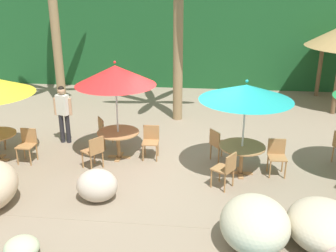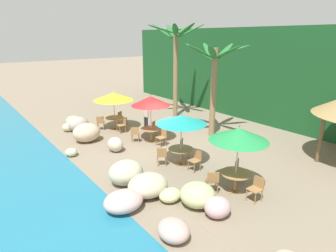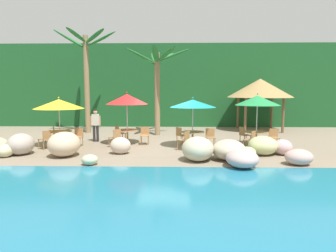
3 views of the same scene
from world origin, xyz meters
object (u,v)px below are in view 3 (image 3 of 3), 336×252
Objects in this scene: chair_green_seaward at (274,136)px; chair_green_inland at (244,134)px; chair_teal_seaward at (210,136)px; dining_table_red at (127,132)px; chair_yellow_left at (46,138)px; chair_red_seaward at (145,134)px; chair_green_left at (251,139)px; palm_tree_nearest at (86,62)px; umbrella_teal at (193,103)px; waiter_in_white at (96,123)px; umbrella_green at (257,100)px; dining_table_yellow at (60,134)px; palapa_hut at (260,88)px; dining_table_teal at (193,134)px; chair_teal_left at (185,139)px; chair_red_left at (116,137)px; chair_teal_inland at (180,134)px; chair_yellow_seaward at (78,136)px; palm_tree_second at (157,74)px; umbrella_yellow at (59,104)px; dining_table_green at (256,134)px; umbrella_red at (127,99)px; chair_red_inland at (119,133)px; chair_yellow_inland at (56,134)px.

chair_green_seaward and chair_green_inland have the same top height.
dining_table_red is at bearing 173.22° from chair_teal_seaward.
chair_yellow_left and chair_red_seaward have the same top height.
palm_tree_nearest is at bearing 148.23° from chair_green_left.
umbrella_teal is 1.39× the size of waiter_in_white.
umbrella_green reaches higher than waiter_in_white.
chair_red_seaward is at bearing 8.98° from dining_table_yellow.
dining_table_yellow is at bearing 64.05° from chair_yellow_left.
palm_tree_nearest reaches higher than umbrella_teal.
dining_table_red is at bearing -144.47° from palapa_hut.
chair_teal_left reaches higher than dining_table_teal.
chair_red_left and chair_teal_inland have the same top height.
chair_yellow_left is 0.51× the size of waiter_in_white.
palm_tree_second is at bearing 46.67° from chair_yellow_seaward.
chair_red_seaward is 1.54m from chair_red_left.
umbrella_yellow is 9.40m from dining_table_green.
chair_red_seaward is 0.79× the size of dining_table_green.
palm_tree_second reaches higher than chair_teal_seaward.
umbrella_yellow is at bearing 175.13° from chair_green_left.
waiter_in_white is at bearing 154.37° from umbrella_red.
palapa_hut reaches higher than umbrella_yellow.
chair_teal_seaward is at bearing 7.84° from dining_table_teal.
chair_yellow_seaward is at bearing 178.66° from dining_table_teal.
waiter_in_white reaches higher than chair_red_inland.
chair_teal_seaward is 1.00× the size of chair_green_left.
umbrella_green is at bearing -27.09° from palm_tree_nearest.
chair_red_inland is (2.60, 1.18, -1.51)m from umbrella_yellow.
umbrella_teal is at bearing -6.64° from chair_yellow_inland.
umbrella_red is at bearing -111.02° from palm_tree_second.
dining_table_red is 0.86m from chair_red_inland.
chair_green_seaward is 11.85m from palm_tree_nearest.
dining_table_yellow is 6.31m from dining_table_teal.
umbrella_yellow is 1.74m from chair_yellow_seaward.
chair_yellow_seaward is 9.29m from chair_green_seaward.
chair_green_seaward is at bearing 2.13° from umbrella_teal.
chair_red_left is (2.70, -0.22, -1.51)m from umbrella_yellow.
umbrella_green is at bearing -4.24° from chair_yellow_inland.
chair_red_seaward is at bearing 17.78° from chair_yellow_left.
umbrella_green is 6.37m from palm_tree_second.
palm_tree_second reaches higher than chair_yellow_left.
chair_green_inland is 0.51× the size of waiter_in_white.
dining_table_yellow is at bearing -89.65° from palm_tree_nearest.
chair_green_left is (2.95, 0.08, 0.00)m from chair_teal_left.
umbrella_red is 1.53× the size of waiter_in_white.
chair_teal_seaward is (4.01, -0.48, -0.10)m from dining_table_red.
waiter_in_white is at bearing 45.40° from umbrella_yellow.
dining_table_yellow and dining_table_green have the same top height.
chair_green_left is 7.82m from waiter_in_white.
dining_table_teal is 1.26× the size of chair_teal_left.
chair_red_seaward reaches higher than dining_table_yellow.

